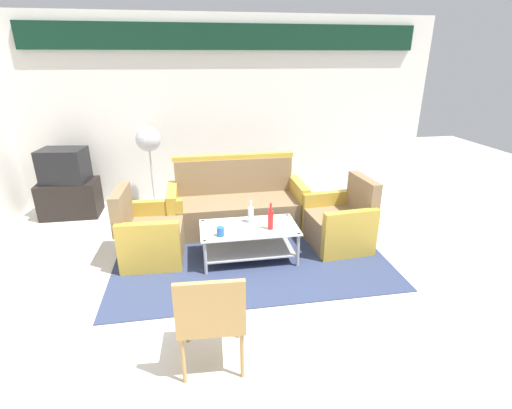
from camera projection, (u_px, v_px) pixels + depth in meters
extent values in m
plane|color=beige|center=(266.00, 300.00, 3.66)|extent=(14.00, 14.00, 0.00)
cube|color=silver|center=(230.00, 111.00, 5.95)|extent=(6.52, 0.12, 2.80)
cube|color=black|center=(229.00, 37.00, 5.47)|extent=(5.76, 0.08, 0.36)
cube|color=#2D3856|center=(249.00, 251.00, 4.55)|extent=(3.10, 2.22, 0.01)
cube|color=#7F6647|center=(238.00, 214.00, 5.07)|extent=(1.61, 0.71, 0.42)
cube|color=#7F6647|center=(234.00, 175.00, 5.20)|extent=(1.60, 0.15, 0.48)
cube|color=#B79333|center=(298.00, 203.00, 5.17)|extent=(0.13, 0.70, 0.62)
cube|color=#B79333|center=(174.00, 212.00, 4.90)|extent=(0.13, 0.70, 0.62)
cube|color=#B79333|center=(234.00, 156.00, 5.10)|extent=(1.64, 0.11, 0.06)
cube|color=#7F6647|center=(154.00, 242.00, 4.35)|extent=(0.69, 0.63, 0.40)
cube|color=#7F6647|center=(122.00, 209.00, 4.16)|extent=(0.15, 0.60, 0.45)
cube|color=#B79333|center=(157.00, 223.00, 4.62)|extent=(0.66, 0.13, 0.58)
cube|color=#B79333|center=(149.00, 248.00, 4.01)|extent=(0.66, 0.13, 0.58)
cube|color=#7F6647|center=(337.00, 230.00, 4.65)|extent=(0.71, 0.65, 0.40)
cube|color=#7F6647|center=(363.00, 195.00, 4.56)|extent=(0.17, 0.61, 0.45)
cube|color=#B79333|center=(350.00, 235.00, 4.31)|extent=(0.67, 0.15, 0.58)
cube|color=#B79333|center=(326.00, 213.00, 4.91)|extent=(0.67, 0.15, 0.58)
cube|color=silver|center=(249.00, 228.00, 4.25)|extent=(1.10, 0.60, 0.02)
cube|color=#9E9EA5|center=(249.00, 249.00, 4.35)|extent=(1.00, 0.52, 0.02)
cylinder|color=#9E9EA5|center=(204.00, 236.00, 4.48)|extent=(0.04, 0.04, 0.40)
cylinder|color=#9E9EA5|center=(287.00, 230.00, 4.64)|extent=(0.04, 0.04, 0.40)
cylinder|color=#9E9EA5|center=(205.00, 257.00, 4.00)|extent=(0.04, 0.04, 0.40)
cylinder|color=#9E9EA5|center=(298.00, 250.00, 4.16)|extent=(0.04, 0.04, 0.40)
cylinder|color=silver|center=(251.00, 215.00, 4.34)|extent=(0.07, 0.07, 0.19)
cylinder|color=silver|center=(251.00, 204.00, 4.29)|extent=(0.03, 0.03, 0.08)
cylinder|color=red|center=(271.00, 220.00, 4.16)|extent=(0.06, 0.06, 0.22)
cylinder|color=red|center=(271.00, 207.00, 4.11)|extent=(0.02, 0.02, 0.09)
cylinder|color=#2659A5|center=(220.00, 232.00, 4.02)|extent=(0.08, 0.08, 0.10)
cube|color=black|center=(70.00, 198.00, 5.52)|extent=(0.80, 0.50, 0.52)
cube|color=black|center=(64.00, 166.00, 5.34)|extent=(0.65, 0.51, 0.48)
cube|color=black|center=(70.00, 161.00, 5.55)|extent=(0.51, 0.07, 0.36)
cylinder|color=#2D2D33|center=(156.00, 208.00, 5.84)|extent=(0.32, 0.32, 0.03)
cylinder|color=#B2B2B7|center=(152.00, 177.00, 5.66)|extent=(0.03, 0.03, 0.95)
sphere|color=#B2B2B7|center=(148.00, 139.00, 5.45)|extent=(0.36, 0.36, 0.36)
cube|color=#AD844C|center=(211.00, 314.00, 2.80)|extent=(0.50, 0.50, 0.04)
cube|color=#AD844C|center=(210.00, 308.00, 2.52)|extent=(0.48, 0.06, 0.40)
cylinder|color=#AD844C|center=(186.00, 321.00, 3.05)|extent=(0.03, 0.03, 0.42)
cylinder|color=#AD844C|center=(238.00, 317.00, 3.09)|extent=(0.03, 0.03, 0.42)
cylinder|color=#AD844C|center=(183.00, 359.00, 2.66)|extent=(0.03, 0.03, 0.42)
cylinder|color=#AD844C|center=(242.00, 354.00, 2.71)|extent=(0.03, 0.03, 0.42)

